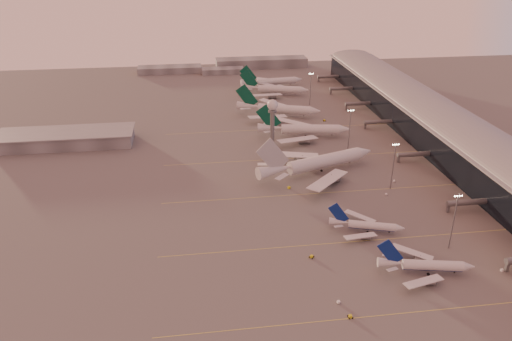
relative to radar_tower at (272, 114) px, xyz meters
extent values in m
plane|color=#5A5757|center=(-5.00, -120.00, -20.95)|extent=(700.00, 700.00, 0.00)
cube|color=#D3C84A|center=(25.00, -155.00, -20.94)|extent=(180.00, 0.25, 0.02)
cube|color=#D3C84A|center=(25.00, -110.00, -20.94)|extent=(180.00, 0.25, 0.02)
cube|color=#D3C84A|center=(25.00, -65.00, -20.94)|extent=(180.00, 0.25, 0.02)
cube|color=#D3C84A|center=(25.00, -20.00, -20.94)|extent=(180.00, 0.25, 0.02)
cube|color=#D3C84A|center=(25.00, 30.00, -20.94)|extent=(180.00, 0.25, 0.02)
cube|color=black|center=(103.00, -10.00, -11.95)|extent=(36.00, 360.00, 18.00)
cylinder|color=slate|center=(103.00, -10.00, -2.95)|extent=(10.08, 360.00, 10.08)
cube|color=slate|center=(103.00, -10.00, -2.75)|extent=(40.00, 362.00, 0.80)
cube|color=slate|center=(67.00, -138.00, -18.75)|extent=(1.20, 1.20, 4.40)
cylinder|color=slate|center=(77.00, -92.00, -16.45)|extent=(22.00, 2.80, 2.80)
cube|color=slate|center=(67.00, -92.00, -18.75)|extent=(1.20, 1.20, 4.40)
cylinder|color=slate|center=(77.00, -34.00, -16.45)|extent=(22.00, 2.80, 2.80)
cube|color=slate|center=(67.00, -34.00, -18.75)|extent=(1.20, 1.20, 4.40)
cylinder|color=slate|center=(77.00, 22.00, -16.45)|extent=(22.00, 2.80, 2.80)
cube|color=slate|center=(67.00, 22.00, -18.75)|extent=(1.20, 1.20, 4.40)
cylinder|color=slate|center=(77.00, 64.00, -16.45)|extent=(22.00, 2.80, 2.80)
cube|color=slate|center=(67.00, 64.00, -18.75)|extent=(1.20, 1.20, 4.40)
cylinder|color=slate|center=(77.00, 106.00, -16.45)|extent=(22.00, 2.80, 2.80)
cube|color=slate|center=(67.00, 106.00, -18.75)|extent=(1.20, 1.20, 4.40)
cylinder|color=slate|center=(77.00, 146.00, -16.45)|extent=(22.00, 2.80, 2.80)
cube|color=slate|center=(67.00, 146.00, -18.75)|extent=(1.20, 1.20, 4.40)
cube|color=#5C5E63|center=(-125.00, 20.00, -16.95)|extent=(80.00, 25.00, 8.00)
cube|color=slate|center=(-125.00, 20.00, -12.75)|extent=(82.00, 27.00, 0.60)
cylinder|color=slate|center=(0.00, 0.00, -9.95)|extent=(2.60, 2.60, 22.00)
cylinder|color=slate|center=(0.00, 0.00, 1.55)|extent=(5.20, 5.20, 1.20)
sphere|color=silver|center=(0.00, 0.00, 5.45)|extent=(6.40, 6.40, 6.40)
cylinder|color=slate|center=(0.00, 0.00, 9.15)|extent=(0.16, 0.16, 2.00)
cylinder|color=slate|center=(53.00, -120.00, -8.45)|extent=(0.56, 0.56, 25.00)
cube|color=slate|center=(53.00, -120.00, 3.55)|extent=(3.60, 0.25, 0.25)
sphere|color=#FFEABF|center=(51.50, -120.00, 3.15)|extent=(0.56, 0.56, 0.56)
sphere|color=#FFEABF|center=(52.50, -120.00, 3.15)|extent=(0.56, 0.56, 0.56)
sphere|color=#FFEABF|center=(53.50, -120.00, 3.15)|extent=(0.56, 0.56, 0.56)
sphere|color=#FFEABF|center=(54.50, -120.00, 3.15)|extent=(0.56, 0.56, 0.56)
cylinder|color=slate|center=(50.00, -65.00, -8.45)|extent=(0.56, 0.56, 25.00)
cube|color=slate|center=(50.00, -65.00, 3.55)|extent=(3.60, 0.25, 0.25)
sphere|color=#FFEABF|center=(48.50, -65.00, 3.15)|extent=(0.56, 0.56, 0.56)
sphere|color=#FFEABF|center=(49.50, -65.00, 3.15)|extent=(0.56, 0.56, 0.56)
sphere|color=#FFEABF|center=(50.50, -65.00, 3.15)|extent=(0.56, 0.56, 0.56)
sphere|color=#FFEABF|center=(51.50, -65.00, 3.15)|extent=(0.56, 0.56, 0.56)
cylinder|color=slate|center=(45.00, -10.00, -8.45)|extent=(0.56, 0.56, 25.00)
cube|color=slate|center=(45.00, -10.00, 3.55)|extent=(3.60, 0.25, 0.25)
sphere|color=#FFEABF|center=(43.50, -10.00, 3.15)|extent=(0.56, 0.56, 0.56)
sphere|color=#FFEABF|center=(44.50, -10.00, 3.15)|extent=(0.56, 0.56, 0.56)
sphere|color=#FFEABF|center=(45.50, -10.00, 3.15)|extent=(0.56, 0.56, 0.56)
sphere|color=#FFEABF|center=(46.50, -10.00, 3.15)|extent=(0.56, 0.56, 0.56)
cylinder|color=slate|center=(43.00, 80.00, -8.45)|extent=(0.56, 0.56, 25.00)
cube|color=slate|center=(43.00, 80.00, 3.55)|extent=(3.60, 0.25, 0.25)
sphere|color=#FFEABF|center=(41.50, 80.00, 3.15)|extent=(0.56, 0.56, 0.56)
sphere|color=#FFEABF|center=(42.50, 80.00, 3.15)|extent=(0.56, 0.56, 0.56)
sphere|color=#FFEABF|center=(43.50, 80.00, 3.15)|extent=(0.56, 0.56, 0.56)
sphere|color=#FFEABF|center=(44.50, 80.00, 3.15)|extent=(0.56, 0.56, 0.56)
cube|color=#5C5E63|center=(-65.00, 200.00, -17.95)|extent=(60.00, 18.00, 6.00)
cube|color=#5C5E63|center=(25.00, 210.00, -16.45)|extent=(90.00, 20.00, 9.00)
cube|color=#5C5E63|center=(-15.00, 190.00, -18.45)|extent=(40.00, 15.00, 5.00)
cylinder|color=silver|center=(38.20, -135.17, -17.85)|extent=(22.61, 8.21, 3.80)
cylinder|color=navy|center=(38.20, -135.17, -18.71)|extent=(21.96, 7.08, 2.73)
cone|color=silver|center=(51.23, -137.85, -17.85)|extent=(4.99, 4.59, 3.80)
cone|color=silver|center=(22.69, -131.98, -17.38)|extent=(9.93, 5.60, 3.80)
cube|color=silver|center=(30.95, -143.22, -18.52)|extent=(16.53, 8.13, 1.19)
cylinder|color=slate|center=(34.06, -141.60, -20.25)|extent=(4.73, 3.29, 2.47)
cube|color=slate|center=(34.06, -141.60, -19.18)|extent=(0.34, 0.31, 1.52)
cube|color=silver|center=(34.72, -124.92, -18.52)|extent=(14.81, 13.17, 1.19)
cylinder|color=slate|center=(36.93, -127.63, -20.25)|extent=(4.73, 3.29, 2.47)
cube|color=slate|center=(36.93, -127.63, -19.18)|extent=(0.34, 0.31, 1.52)
cube|color=navy|center=(22.24, -131.89, -12.68)|extent=(10.28, 2.44, 11.32)
cube|color=silver|center=(21.85, -136.22, -17.28)|extent=(4.58, 2.64, 0.25)
cube|color=silver|center=(23.59, -127.76, -17.28)|extent=(4.41, 3.92, 0.25)
cylinder|color=black|center=(46.50, -136.88, -20.45)|extent=(0.50, 0.50, 1.00)
cylinder|color=black|center=(36.88, -132.66, -20.40)|extent=(1.18, 0.71, 1.10)
cylinder|color=black|center=(35.99, -136.96, -20.40)|extent=(1.18, 0.71, 1.10)
cylinder|color=silver|center=(25.79, -103.78, -18.19)|extent=(19.91, 9.41, 3.38)
cylinder|color=navy|center=(25.79, -103.78, -18.95)|extent=(19.24, 8.38, 2.43)
cone|color=silver|center=(37.05, -107.48, -18.19)|extent=(4.70, 4.41, 3.38)
cone|color=silver|center=(12.41, -99.39, -17.77)|extent=(8.96, 5.81, 3.38)
cube|color=silver|center=(18.57, -110.16, -18.78)|extent=(14.72, 5.72, 1.06)
cylinder|color=slate|center=(21.48, -109.05, -20.33)|extent=(4.34, 3.29, 2.20)
cube|color=slate|center=(21.48, -109.05, -19.38)|extent=(0.32, 0.29, 1.35)
cube|color=silver|center=(23.76, -94.36, -18.78)|extent=(12.34, 12.66, 1.06)
cylinder|color=slate|center=(25.44, -96.99, -20.33)|extent=(4.34, 3.29, 2.20)
cube|color=slate|center=(25.44, -96.99, -19.38)|extent=(0.32, 0.29, 1.35)
cube|color=navy|center=(12.01, -99.26, -13.59)|extent=(8.91, 3.19, 10.07)
cube|color=silver|center=(11.24, -103.05, -17.69)|extent=(4.00, 1.95, 0.22)
cube|color=silver|center=(13.64, -95.75, -17.69)|extent=(3.76, 3.71, 0.22)
cylinder|color=black|center=(32.96, -106.14, -20.50)|extent=(0.44, 0.44, 0.89)
cylinder|color=black|center=(24.88, -101.43, -20.46)|extent=(1.07, 0.73, 0.98)
cylinder|color=black|center=(23.66, -105.14, -20.46)|extent=(1.07, 0.73, 0.98)
cylinder|color=silver|center=(22.23, -39.90, -16.14)|extent=(44.21, 21.13, 6.94)
cylinder|color=silver|center=(22.23, -39.90, -17.70)|extent=(42.74, 19.01, 4.99)
cone|color=silver|center=(47.26, -31.20, -16.14)|extent=(10.39, 9.37, 6.94)
cone|color=silver|center=(-7.53, -50.25, -15.27)|extent=(19.86, 12.67, 6.94)
cube|color=silver|center=(18.06, -60.90, -17.35)|extent=(27.08, 28.39, 2.06)
cylinder|color=slate|center=(21.70, -55.01, -20.17)|extent=(9.60, 7.08, 4.51)
cube|color=slate|center=(21.70, -55.01, -18.57)|extent=(0.41, 0.37, 2.77)
cube|color=silver|center=(5.94, -26.02, -17.35)|extent=(32.62, 12.19, 2.06)
cylinder|color=slate|center=(12.44, -28.38, -20.17)|extent=(9.60, 7.08, 4.51)
cube|color=slate|center=(12.44, -28.38, -18.57)|extent=(0.41, 0.37, 2.77)
cube|color=#A4A7AC|center=(-8.41, -50.56, -7.08)|extent=(18.29, 6.69, 20.59)
cube|color=silver|center=(-5.06, -58.49, -15.10)|extent=(8.34, 8.37, 0.28)
cube|color=silver|center=(-10.70, -42.26, -15.10)|extent=(8.92, 4.22, 0.28)
cylinder|color=black|center=(38.17, -34.36, -20.39)|extent=(0.56, 0.56, 1.12)
cylinder|color=black|center=(18.04, -38.76, -20.33)|extent=(1.35, 0.93, 1.23)
cylinder|color=black|center=(19.66, -43.41, -20.33)|extent=(1.35, 0.93, 1.23)
cylinder|color=silver|center=(26.80, 12.43, -16.78)|extent=(37.04, 11.50, 5.90)
cylinder|color=silver|center=(26.80, 12.43, -18.11)|extent=(36.06, 9.76, 4.25)
cone|color=silver|center=(48.36, 9.04, -16.78)|extent=(7.91, 6.92, 5.90)
cone|color=silver|center=(1.17, 16.46, -16.04)|extent=(16.06, 8.21, 5.90)
cube|color=silver|center=(15.52, -1.37, -17.81)|extent=(27.10, 14.49, 1.75)
cylinder|color=slate|center=(20.50, 1.53, -20.24)|extent=(7.59, 4.89, 3.83)
cube|color=slate|center=(20.50, 1.53, -18.84)|extent=(0.34, 0.30, 2.36)
cube|color=silver|center=(20.29, 29.02, -17.81)|extent=(24.92, 20.87, 1.75)
cylinder|color=slate|center=(24.15, 24.74, -20.24)|extent=(7.59, 4.89, 3.83)
cube|color=slate|center=(24.15, 24.74, -18.84)|extent=(0.34, 0.30, 2.36)
cube|color=#073E2D|center=(0.41, 16.58, -9.00)|extent=(16.08, 2.87, 17.45)
cube|color=silver|center=(-0.19, 9.51, -15.90)|extent=(7.54, 4.62, 0.25)
cube|color=silver|center=(2.01, 23.49, -15.90)|extent=(7.32, 6.23, 0.25)
cylinder|color=black|center=(40.53, 10.27, -20.44)|extent=(0.51, 0.51, 1.02)
cylinder|color=black|center=(24.24, 15.10, -20.39)|extent=(1.18, 0.68, 1.12)
cylinder|color=black|center=(23.54, 10.68, -20.39)|extent=(1.18, 0.68, 1.12)
cylinder|color=silver|center=(18.14, 55.35, -16.70)|extent=(37.13, 18.09, 6.01)
cylinder|color=silver|center=(18.14, 55.35, -18.05)|extent=(35.87, 16.25, 4.33)
cone|color=silver|center=(39.10, 47.93, -16.70)|extent=(8.80, 8.07, 6.01)
cone|color=silver|center=(-6.80, 64.16, -15.95)|extent=(16.74, 10.88, 6.01)
cube|color=silver|center=(4.26, 43.63, -17.75)|extent=(27.68, 10.21, 1.78)
cylinder|color=slate|center=(9.79, 45.60, -20.22)|extent=(8.10, 6.09, 3.91)
cube|color=slate|center=(9.79, 45.60, -18.80)|extent=(0.38, 0.35, 2.40)
cube|color=silver|center=(14.70, 73.18, -17.75)|extent=(22.91, 24.17, 1.78)
cylinder|color=slate|center=(17.77, 68.17, -20.22)|extent=(8.10, 6.09, 3.91)
cube|color=slate|center=(17.77, 68.17, -18.80)|extent=(0.38, 0.35, 2.40)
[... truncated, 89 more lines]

